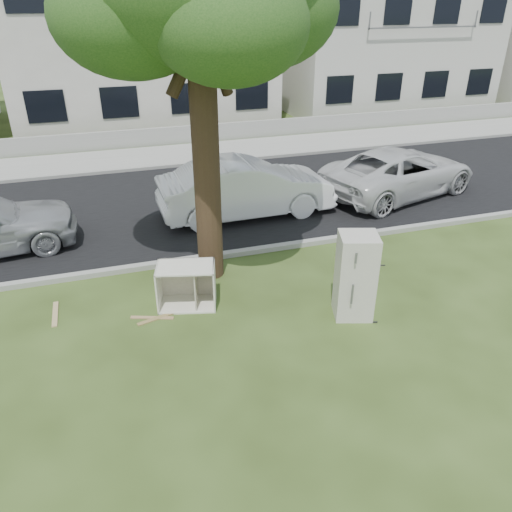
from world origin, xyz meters
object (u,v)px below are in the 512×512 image
object	(u,v)px
fridge	(355,276)
car_center	(246,188)
cabinet	(187,286)
car_right	(400,172)

from	to	relation	value
fridge	car_center	bearing A→B (deg)	113.10
cabinet	car_center	bearing A→B (deg)	73.36
car_center	car_right	bearing A→B (deg)	-89.50
fridge	car_right	distance (m)	6.91
fridge	car_right	xyz separation A→B (m)	(4.30, 5.41, -0.13)
fridge	car_right	world-z (taller)	fridge
fridge	cabinet	bearing A→B (deg)	173.85
cabinet	car_center	world-z (taller)	car_center
cabinet	car_center	distance (m)	4.65
cabinet	car_right	size ratio (longest dim) A/B	0.22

